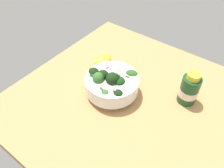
% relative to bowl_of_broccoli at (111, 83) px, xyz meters
% --- Properties ---
extents(ground_plane, '(0.70, 0.70, 0.04)m').
position_rel_bowl_of_broccoli_xyz_m(ground_plane, '(-0.01, 0.05, -0.07)').
color(ground_plane, tan).
extents(bowl_of_broccoli, '(0.17, 0.18, 0.11)m').
position_rel_bowl_of_broccoli_xyz_m(bowl_of_broccoli, '(0.00, 0.00, 0.00)').
color(bowl_of_broccoli, white).
rests_on(bowl_of_broccoli, ground_plane).
extents(lemon_wedge, '(0.08, 0.05, 0.04)m').
position_rel_bowl_of_broccoli_xyz_m(lemon_wedge, '(-0.10, -0.12, -0.03)').
color(lemon_wedge, yellow).
rests_on(lemon_wedge, ground_plane).
extents(bottle_short, '(0.06, 0.06, 0.12)m').
position_rel_bowl_of_broccoli_xyz_m(bottle_short, '(-0.12, 0.21, 0.00)').
color(bottle_short, '#194723').
rests_on(bottle_short, ground_plane).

